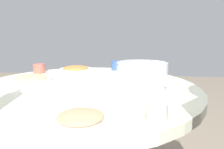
{
  "coord_description": "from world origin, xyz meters",
  "views": [
    {
      "loc": [
        1.02,
        0.25,
        1.02
      ],
      "look_at": [
        -0.03,
        0.14,
        0.81
      ],
      "focal_mm": 34.14,
      "sensor_mm": 36.0,
      "label": 1
    }
  ],
  "objects_px": {
    "rice_bowl": "(142,70)",
    "dish_tofu_braise": "(76,69)",
    "round_dining_table": "(85,115)",
    "soup_bowl": "(135,87)",
    "tea_cup_far": "(157,113)",
    "dish_shrimp": "(81,119)",
    "tea_cup_near": "(39,68)",
    "dish_noodles": "(31,79)",
    "tea_cup_side": "(117,65)"
  },
  "relations": [
    {
      "from": "soup_bowl",
      "to": "tea_cup_far",
      "type": "relative_size",
      "value": 4.3
    },
    {
      "from": "rice_bowl",
      "to": "soup_bowl",
      "type": "relative_size",
      "value": 1.1
    },
    {
      "from": "soup_bowl",
      "to": "dish_tofu_braise",
      "type": "height_order",
      "value": "soup_bowl"
    },
    {
      "from": "soup_bowl",
      "to": "dish_noodles",
      "type": "bearing_deg",
      "value": -108.0
    },
    {
      "from": "dish_tofu_braise",
      "to": "tea_cup_far",
      "type": "relative_size",
      "value": 3.43
    },
    {
      "from": "dish_shrimp",
      "to": "round_dining_table",
      "type": "bearing_deg",
      "value": -168.19
    },
    {
      "from": "tea_cup_far",
      "to": "dish_shrimp",
      "type": "bearing_deg",
      "value": -83.43
    },
    {
      "from": "round_dining_table",
      "to": "soup_bowl",
      "type": "height_order",
      "value": "soup_bowl"
    },
    {
      "from": "rice_bowl",
      "to": "dish_tofu_braise",
      "type": "bearing_deg",
      "value": -105.41
    },
    {
      "from": "round_dining_table",
      "to": "dish_noodles",
      "type": "xyz_separation_m",
      "value": [
        -0.06,
        -0.31,
        0.17
      ]
    },
    {
      "from": "rice_bowl",
      "to": "tea_cup_near",
      "type": "distance_m",
      "value": 0.68
    },
    {
      "from": "tea_cup_near",
      "to": "tea_cup_side",
      "type": "height_order",
      "value": "tea_cup_side"
    },
    {
      "from": "dish_noodles",
      "to": "tea_cup_near",
      "type": "height_order",
      "value": "tea_cup_near"
    },
    {
      "from": "rice_bowl",
      "to": "tea_cup_side",
      "type": "relative_size",
      "value": 3.92
    },
    {
      "from": "tea_cup_far",
      "to": "tea_cup_side",
      "type": "xyz_separation_m",
      "value": [
        -0.9,
        -0.2,
        -0.0
      ]
    },
    {
      "from": "dish_tofu_braise",
      "to": "tea_cup_side",
      "type": "distance_m",
      "value": 0.3
    },
    {
      "from": "round_dining_table",
      "to": "soup_bowl",
      "type": "xyz_separation_m",
      "value": [
        0.12,
        0.25,
        0.19
      ]
    },
    {
      "from": "rice_bowl",
      "to": "dish_shrimp",
      "type": "xyz_separation_m",
      "value": [
        0.68,
        -0.2,
        -0.03
      ]
    },
    {
      "from": "tea_cup_near",
      "to": "tea_cup_far",
      "type": "height_order",
      "value": "tea_cup_far"
    },
    {
      "from": "tea_cup_far",
      "to": "soup_bowl",
      "type": "bearing_deg",
      "value": -166.84
    },
    {
      "from": "soup_bowl",
      "to": "dish_shrimp",
      "type": "height_order",
      "value": "soup_bowl"
    },
    {
      "from": "dish_noodles",
      "to": "dish_shrimp",
      "type": "bearing_deg",
      "value": 39.05
    },
    {
      "from": "round_dining_table",
      "to": "tea_cup_side",
      "type": "bearing_deg",
      "value": 165.76
    },
    {
      "from": "dish_tofu_braise",
      "to": "dish_shrimp",
      "type": "height_order",
      "value": "dish_tofu_braise"
    },
    {
      "from": "tea_cup_far",
      "to": "tea_cup_side",
      "type": "height_order",
      "value": "same"
    },
    {
      "from": "tea_cup_far",
      "to": "dish_noodles",
      "type": "bearing_deg",
      "value": -126.85
    },
    {
      "from": "dish_shrimp",
      "to": "tea_cup_side",
      "type": "xyz_separation_m",
      "value": [
        -0.92,
        0.03,
        0.02
      ]
    },
    {
      "from": "dish_noodles",
      "to": "dish_shrimp",
      "type": "relative_size",
      "value": 1.15
    },
    {
      "from": "round_dining_table",
      "to": "rice_bowl",
      "type": "distance_m",
      "value": 0.43
    },
    {
      "from": "dish_tofu_braise",
      "to": "tea_cup_far",
      "type": "height_order",
      "value": "tea_cup_far"
    },
    {
      "from": "dish_noodles",
      "to": "dish_tofu_braise",
      "type": "relative_size",
      "value": 1.05
    },
    {
      "from": "rice_bowl",
      "to": "tea_cup_far",
      "type": "relative_size",
      "value": 4.75
    },
    {
      "from": "dish_tofu_braise",
      "to": "dish_shrimp",
      "type": "distance_m",
      "value": 0.84
    },
    {
      "from": "round_dining_table",
      "to": "dish_noodles",
      "type": "height_order",
      "value": "dish_noodles"
    },
    {
      "from": "dish_shrimp",
      "to": "tea_cup_far",
      "type": "relative_size",
      "value": 3.11
    },
    {
      "from": "round_dining_table",
      "to": "rice_bowl",
      "type": "xyz_separation_m",
      "value": [
        -0.24,
        0.29,
        0.2
      ]
    },
    {
      "from": "round_dining_table",
      "to": "tea_cup_side",
      "type": "height_order",
      "value": "tea_cup_side"
    },
    {
      "from": "dish_tofu_braise",
      "to": "tea_cup_side",
      "type": "xyz_separation_m",
      "value": [
        -0.12,
        0.27,
        0.01
      ]
    },
    {
      "from": "dish_noodles",
      "to": "tea_cup_far",
      "type": "height_order",
      "value": "tea_cup_far"
    },
    {
      "from": "tea_cup_side",
      "to": "tea_cup_far",
      "type": "bearing_deg",
      "value": 12.31
    },
    {
      "from": "dish_shrimp",
      "to": "tea_cup_side",
      "type": "height_order",
      "value": "tea_cup_side"
    },
    {
      "from": "round_dining_table",
      "to": "rice_bowl",
      "type": "height_order",
      "value": "rice_bowl"
    },
    {
      "from": "dish_shrimp",
      "to": "soup_bowl",
      "type": "bearing_deg",
      "value": 153.39
    },
    {
      "from": "soup_bowl",
      "to": "tea_cup_near",
      "type": "height_order",
      "value": "soup_bowl"
    },
    {
      "from": "dish_tofu_braise",
      "to": "dish_shrimp",
      "type": "relative_size",
      "value": 1.1
    },
    {
      "from": "soup_bowl",
      "to": "tea_cup_far",
      "type": "height_order",
      "value": "soup_bowl"
    },
    {
      "from": "rice_bowl",
      "to": "dish_tofu_braise",
      "type": "distance_m",
      "value": 0.46
    },
    {
      "from": "dish_noodles",
      "to": "tea_cup_near",
      "type": "relative_size",
      "value": 3.04
    },
    {
      "from": "soup_bowl",
      "to": "tea_cup_near",
      "type": "xyz_separation_m",
      "value": [
        -0.44,
        -0.63,
        -0.0
      ]
    },
    {
      "from": "soup_bowl",
      "to": "tea_cup_near",
      "type": "distance_m",
      "value": 0.77
    }
  ]
}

